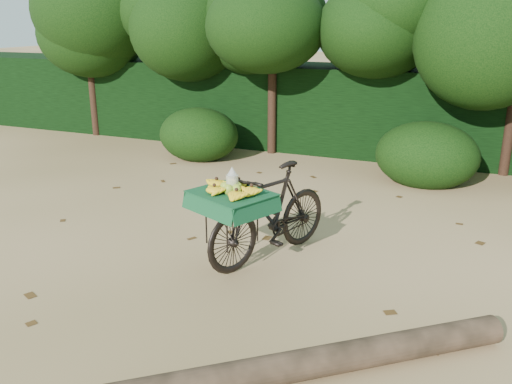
% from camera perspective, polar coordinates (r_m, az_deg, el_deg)
% --- Properties ---
extents(ground, '(80.00, 80.00, 0.00)m').
position_cam_1_polar(ground, '(6.42, -0.53, -7.93)').
color(ground, tan).
rests_on(ground, ground).
extents(vendor_bicycle, '(1.40, 2.03, 1.17)m').
position_cam_1_polar(vendor_bicycle, '(6.43, 1.32, -2.13)').
color(vendor_bicycle, black).
rests_on(vendor_bicycle, ground).
extents(fallen_log, '(2.88, 2.42, 0.25)m').
position_cam_1_polar(fallen_log, '(4.64, 5.97, -17.45)').
color(fallen_log, brown).
rests_on(fallen_log, ground).
extents(hedge_backdrop, '(26.00, 1.80, 1.80)m').
position_cam_1_polar(hedge_backdrop, '(11.98, 11.51, 8.47)').
color(hedge_backdrop, black).
rests_on(hedge_backdrop, ground).
extents(tree_row, '(14.50, 2.00, 4.00)m').
position_cam_1_polar(tree_row, '(11.23, 7.68, 13.71)').
color(tree_row, black).
rests_on(tree_row, ground).
extents(bush_clumps, '(8.80, 1.70, 0.90)m').
position_cam_1_polar(bush_clumps, '(10.05, 11.84, 4.04)').
color(bush_clumps, black).
rests_on(bush_clumps, ground).
extents(leaf_litter, '(7.00, 7.30, 0.01)m').
position_cam_1_polar(leaf_litter, '(6.97, 1.58, -5.73)').
color(leaf_litter, '#4C3114').
rests_on(leaf_litter, ground).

